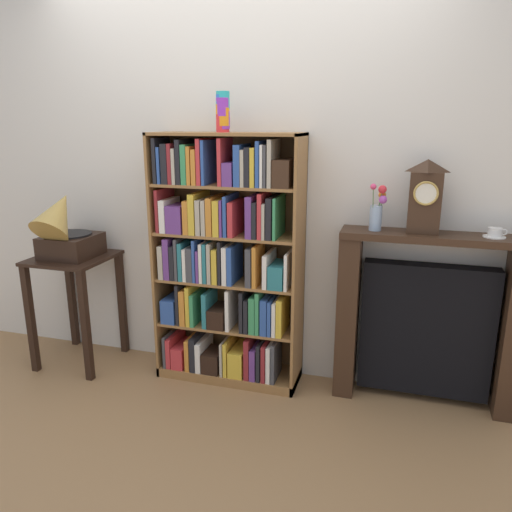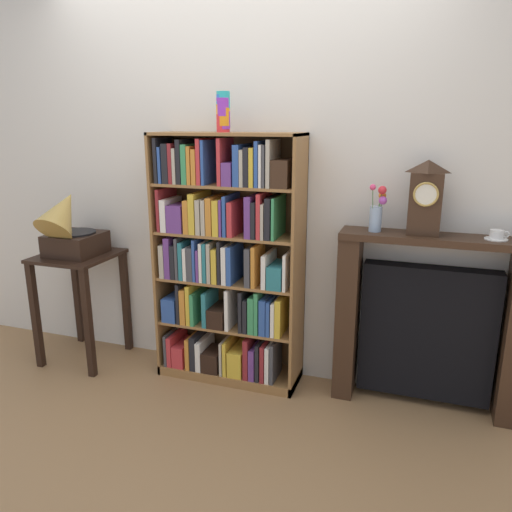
{
  "view_description": "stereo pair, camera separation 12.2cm",
  "coord_description": "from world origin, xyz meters",
  "px_view_note": "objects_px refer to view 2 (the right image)",
  "views": [
    {
      "loc": [
        1.01,
        -2.67,
        1.64
      ],
      "look_at": [
        0.18,
        0.12,
        0.84
      ],
      "focal_mm": 34.56,
      "sensor_mm": 36.0,
      "label": 1
    },
    {
      "loc": [
        1.13,
        -2.63,
        1.64
      ],
      "look_at": [
        0.18,
        0.12,
        0.84
      ],
      "focal_mm": 34.56,
      "sensor_mm": 36.0,
      "label": 2
    }
  ],
  "objects_px": {
    "flower_vase": "(377,212)",
    "teacup_with_saucer": "(497,235)",
    "bookshelf": "(225,266)",
    "fireplace_mantel": "(427,324)",
    "cup_stack": "(223,112)",
    "side_table_left": "(80,283)",
    "gramophone": "(69,227)",
    "mantel_clock": "(426,198)"
  },
  "relations": [
    {
      "from": "fireplace_mantel",
      "to": "mantel_clock",
      "type": "xyz_separation_m",
      "value": [
        -0.07,
        -0.02,
        0.73
      ]
    },
    {
      "from": "bookshelf",
      "to": "mantel_clock",
      "type": "distance_m",
      "value": 1.25
    },
    {
      "from": "side_table_left",
      "to": "teacup_with_saucer",
      "type": "xyz_separation_m",
      "value": [
        2.58,
        0.13,
        0.5
      ]
    },
    {
      "from": "fireplace_mantel",
      "to": "flower_vase",
      "type": "relative_size",
      "value": 3.82
    },
    {
      "from": "side_table_left",
      "to": "mantel_clock",
      "type": "height_order",
      "value": "mantel_clock"
    },
    {
      "from": "bookshelf",
      "to": "cup_stack",
      "type": "distance_m",
      "value": 0.93
    },
    {
      "from": "bookshelf",
      "to": "side_table_left",
      "type": "height_order",
      "value": "bookshelf"
    },
    {
      "from": "fireplace_mantel",
      "to": "teacup_with_saucer",
      "type": "xyz_separation_m",
      "value": [
        0.3,
        -0.02,
        0.55
      ]
    },
    {
      "from": "gramophone",
      "to": "bookshelf",
      "type": "bearing_deg",
      "value": 7.28
    },
    {
      "from": "cup_stack",
      "to": "side_table_left",
      "type": "xyz_separation_m",
      "value": [
        -1.06,
        -0.07,
        -1.13
      ]
    },
    {
      "from": "cup_stack",
      "to": "flower_vase",
      "type": "height_order",
      "value": "cup_stack"
    },
    {
      "from": "bookshelf",
      "to": "flower_vase",
      "type": "distance_m",
      "value": 0.99
    },
    {
      "from": "cup_stack",
      "to": "fireplace_mantel",
      "type": "xyz_separation_m",
      "value": [
        1.22,
        0.08,
        -1.18
      ]
    },
    {
      "from": "bookshelf",
      "to": "side_table_left",
      "type": "distance_m",
      "value": 1.08
    },
    {
      "from": "flower_vase",
      "to": "bookshelf",
      "type": "bearing_deg",
      "value": -176.94
    },
    {
      "from": "fireplace_mantel",
      "to": "flower_vase",
      "type": "height_order",
      "value": "flower_vase"
    },
    {
      "from": "mantel_clock",
      "to": "teacup_with_saucer",
      "type": "bearing_deg",
      "value": 0.35
    },
    {
      "from": "cup_stack",
      "to": "gramophone",
      "type": "bearing_deg",
      "value": -173.41
    },
    {
      "from": "side_table_left",
      "to": "fireplace_mantel",
      "type": "bearing_deg",
      "value": 3.73
    },
    {
      "from": "bookshelf",
      "to": "gramophone",
      "type": "height_order",
      "value": "bookshelf"
    },
    {
      "from": "side_table_left",
      "to": "cup_stack",
      "type": "bearing_deg",
      "value": 3.72
    },
    {
      "from": "cup_stack",
      "to": "flower_vase",
      "type": "relative_size",
      "value": 0.84
    },
    {
      "from": "gramophone",
      "to": "flower_vase",
      "type": "height_order",
      "value": "flower_vase"
    },
    {
      "from": "cup_stack",
      "to": "flower_vase",
      "type": "xyz_separation_m",
      "value": [
        0.9,
        0.06,
        -0.54
      ]
    },
    {
      "from": "cup_stack",
      "to": "bookshelf",
      "type": "bearing_deg",
      "value": 120.05
    },
    {
      "from": "flower_vase",
      "to": "side_table_left",
      "type": "bearing_deg",
      "value": -176.22
    },
    {
      "from": "bookshelf",
      "to": "gramophone",
      "type": "relative_size",
      "value": 3.16
    },
    {
      "from": "side_table_left",
      "to": "fireplace_mantel",
      "type": "height_order",
      "value": "fireplace_mantel"
    },
    {
      "from": "bookshelf",
      "to": "fireplace_mantel",
      "type": "bearing_deg",
      "value": 3.16
    },
    {
      "from": "cup_stack",
      "to": "mantel_clock",
      "type": "height_order",
      "value": "cup_stack"
    },
    {
      "from": "bookshelf",
      "to": "cup_stack",
      "type": "bearing_deg",
      "value": -59.95
    },
    {
      "from": "flower_vase",
      "to": "teacup_with_saucer",
      "type": "bearing_deg",
      "value": 0.01
    },
    {
      "from": "cup_stack",
      "to": "side_table_left",
      "type": "bearing_deg",
      "value": -176.28
    },
    {
      "from": "flower_vase",
      "to": "teacup_with_saucer",
      "type": "height_order",
      "value": "flower_vase"
    },
    {
      "from": "side_table_left",
      "to": "gramophone",
      "type": "height_order",
      "value": "gramophone"
    },
    {
      "from": "fireplace_mantel",
      "to": "teacup_with_saucer",
      "type": "height_order",
      "value": "teacup_with_saucer"
    },
    {
      "from": "cup_stack",
      "to": "side_table_left",
      "type": "relative_size",
      "value": 0.3
    },
    {
      "from": "bookshelf",
      "to": "fireplace_mantel",
      "type": "distance_m",
      "value": 1.25
    },
    {
      "from": "cup_stack",
      "to": "side_table_left",
      "type": "height_order",
      "value": "cup_stack"
    },
    {
      "from": "side_table_left",
      "to": "fireplace_mantel",
      "type": "relative_size",
      "value": 0.74
    },
    {
      "from": "bookshelf",
      "to": "fireplace_mantel",
      "type": "relative_size",
      "value": 1.52
    },
    {
      "from": "gramophone",
      "to": "cup_stack",
      "type": "bearing_deg",
      "value": 6.59
    }
  ]
}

